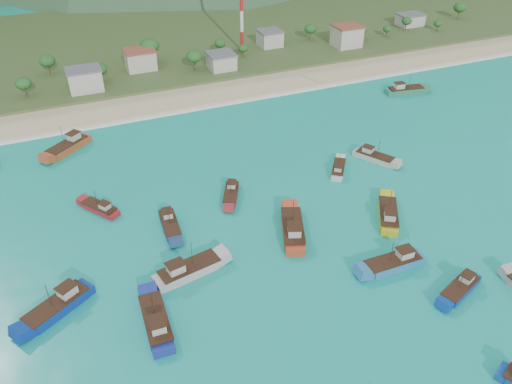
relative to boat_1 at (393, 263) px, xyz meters
name	(u,v)px	position (x,y,z in m)	size (l,w,h in m)	color
ground	(281,256)	(-18.18, 10.93, -0.91)	(600.00, 600.00, 0.00)	#0D9587
beach	(174,99)	(-18.18, 89.93, -0.91)	(400.00, 18.00, 1.20)	beige
land	(135,42)	(-18.18, 150.93, -0.91)	(400.00, 110.00, 2.40)	#385123
surf_line	(182,112)	(-18.18, 80.43, -0.91)	(400.00, 2.50, 0.08)	white
village	(160,61)	(-16.48, 112.41, 3.88)	(220.19, 25.25, 7.41)	beige
vegetation	(123,63)	(-28.74, 114.63, 4.15)	(274.70, 25.37, 9.08)	#235623
boat_1	(393,263)	(0.00, 0.00, 0.00)	(12.16, 3.71, 7.17)	teal
boat_2	(374,157)	(18.89, 34.53, -0.17)	(8.01, 10.69, 6.24)	#B7B0A5
boat_3	(156,322)	(-44.48, 3.29, 0.05)	(4.18, 12.70, 7.43)	navy
boat_5	(100,209)	(-48.29, 39.35, -0.29)	(7.69, 9.30, 5.56)	maroon
boat_8	(293,230)	(-13.17, 16.02, 0.15)	(8.66, 14.03, 7.98)	#AD3D20
boat_10	(188,271)	(-36.16, 12.98, 0.08)	(13.34, 6.15, 7.60)	#B8ADA7
boat_11	(388,216)	(7.76, 12.75, -0.01)	(9.41, 12.07, 7.11)	#B4AE16
boat_12	(460,289)	(7.17, -9.90, -0.22)	(10.46, 6.26, 5.94)	navy
boat_13	(170,225)	(-35.78, 27.79, -0.19)	(3.74, 10.55, 6.13)	navy
boat_15	(231,194)	(-20.13, 33.44, -0.27)	(6.75, 9.86, 5.67)	maroon
boat_16	(405,91)	(51.51, 65.71, 0.03)	(12.86, 5.74, 7.34)	#227554
boat_20	(68,147)	(-51.85, 69.71, 0.08)	(12.44, 11.03, 7.61)	#A34723
boat_23	(58,307)	(-59.07, 13.15, 0.05)	(12.65, 9.77, 7.43)	navy
boat_24	(338,169)	(7.74, 33.24, -0.33)	(7.54, 8.92, 5.37)	beige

